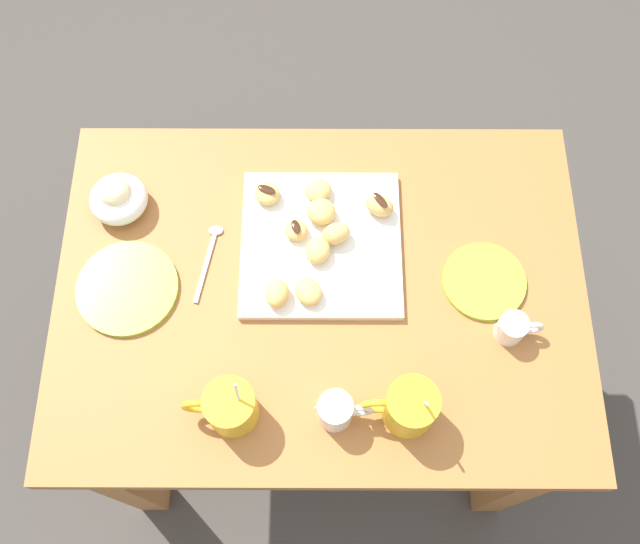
# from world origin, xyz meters

# --- Properties ---
(ground_plane) EXTENTS (8.00, 8.00, 0.00)m
(ground_plane) POSITION_xyz_m (0.00, 0.00, 0.00)
(ground_plane) COLOR #423D38
(dining_table) EXTENTS (0.98, 0.71, 0.74)m
(dining_table) POSITION_xyz_m (0.00, 0.00, 0.59)
(dining_table) COLOR #A36633
(dining_table) RESTS_ON ground_plane
(pastry_plate_square) EXTENTS (0.30, 0.30, 0.02)m
(pastry_plate_square) POSITION_xyz_m (-0.00, -0.09, 0.75)
(pastry_plate_square) COLOR silver
(pastry_plate_square) RESTS_ON dining_table
(coffee_mug_mustard_left) EXTENTS (0.13, 0.09, 0.15)m
(coffee_mug_mustard_left) POSITION_xyz_m (-0.15, 0.23, 0.79)
(coffee_mug_mustard_left) COLOR gold
(coffee_mug_mustard_left) RESTS_ON dining_table
(coffee_mug_mustard_right) EXTENTS (0.13, 0.09, 0.14)m
(coffee_mug_mustard_right) POSITION_xyz_m (0.15, 0.23, 0.79)
(coffee_mug_mustard_right) COLOR gold
(coffee_mug_mustard_right) RESTS_ON dining_table
(cream_pitcher_white) EXTENTS (0.10, 0.06, 0.07)m
(cream_pitcher_white) POSITION_xyz_m (-0.03, 0.23, 0.78)
(cream_pitcher_white) COLOR silver
(cream_pitcher_white) RESTS_ON dining_table
(ice_cream_bowl) EXTENTS (0.11, 0.11, 0.08)m
(ice_cream_bowl) POSITION_xyz_m (0.39, -0.17, 0.78)
(ice_cream_bowl) COLOR silver
(ice_cream_bowl) RESTS_ON dining_table
(chocolate_sauce_pitcher) EXTENTS (0.09, 0.05, 0.06)m
(chocolate_sauce_pitcher) POSITION_xyz_m (-0.34, 0.08, 0.77)
(chocolate_sauce_pitcher) COLOR silver
(chocolate_sauce_pitcher) RESTS_ON dining_table
(saucer_lime_left) EXTENTS (0.19, 0.19, 0.01)m
(saucer_lime_left) POSITION_xyz_m (0.36, -0.00, 0.75)
(saucer_lime_left) COLOR #9EC633
(saucer_lime_left) RESTS_ON dining_table
(saucer_lime_right) EXTENTS (0.15, 0.15, 0.01)m
(saucer_lime_right) POSITION_xyz_m (-0.30, -0.02, 0.75)
(saucer_lime_right) COLOR #9EC633
(saucer_lime_right) RESTS_ON dining_table
(loose_spoon_near_saucer) EXTENTS (0.05, 0.16, 0.01)m
(loose_spoon_near_saucer) POSITION_xyz_m (0.21, -0.07, 0.74)
(loose_spoon_near_saucer) COLOR silver
(loose_spoon_near_saucer) RESTS_ON dining_table
(beignet_0) EXTENTS (0.06, 0.06, 0.03)m
(beignet_0) POSITION_xyz_m (0.01, -0.06, 0.77)
(beignet_0) COLOR #E5B260
(beignet_0) RESTS_ON pastry_plate_square
(beignet_1) EXTENTS (0.07, 0.07, 0.03)m
(beignet_1) POSITION_xyz_m (0.01, -0.19, 0.77)
(beignet_1) COLOR #E5B260
(beignet_1) RESTS_ON pastry_plate_square
(beignet_2) EXTENTS (0.07, 0.07, 0.03)m
(beignet_2) POSITION_xyz_m (0.10, -0.19, 0.77)
(beignet_2) COLOR #E5B260
(beignet_2) RESTS_ON pastry_plate_square
(chocolate_drizzle_2) EXTENTS (0.04, 0.03, 0.00)m
(chocolate_drizzle_2) POSITION_xyz_m (0.10, -0.19, 0.79)
(chocolate_drizzle_2) COLOR #381E11
(chocolate_drizzle_2) RESTS_ON beignet_2
(beignet_3) EXTENTS (0.07, 0.06, 0.04)m
(beignet_3) POSITION_xyz_m (-0.11, -0.16, 0.78)
(beignet_3) COLOR #E5B260
(beignet_3) RESTS_ON pastry_plate_square
(chocolate_drizzle_3) EXTENTS (0.04, 0.04, 0.00)m
(chocolate_drizzle_3) POSITION_xyz_m (-0.11, -0.16, 0.80)
(chocolate_drizzle_3) COLOR #381E11
(chocolate_drizzle_3) RESTS_ON beignet_3
(beignet_4) EXTENTS (0.07, 0.07, 0.03)m
(beignet_4) POSITION_xyz_m (0.02, 0.02, 0.77)
(beignet_4) COLOR #E5B260
(beignet_4) RESTS_ON pastry_plate_square
(beignet_5) EXTENTS (0.06, 0.06, 0.04)m
(beignet_5) POSITION_xyz_m (-0.03, -0.10, 0.78)
(beignet_5) COLOR #E5B260
(beignet_5) RESTS_ON pastry_plate_square
(beignet_6) EXTENTS (0.08, 0.08, 0.04)m
(beignet_6) POSITION_xyz_m (0.00, -0.14, 0.78)
(beignet_6) COLOR #E5B260
(beignet_6) RESTS_ON pastry_plate_square
(beignet_7) EXTENTS (0.05, 0.05, 0.03)m
(beignet_7) POSITION_xyz_m (0.05, -0.11, 0.77)
(beignet_7) COLOR #E5B260
(beignet_7) RESTS_ON pastry_plate_square
(chocolate_drizzle_7) EXTENTS (0.02, 0.03, 0.00)m
(chocolate_drizzle_7) POSITION_xyz_m (0.05, -0.11, 0.79)
(chocolate_drizzle_7) COLOR #381E11
(chocolate_drizzle_7) RESTS_ON beignet_7
(beignet_8) EXTENTS (0.05, 0.06, 0.04)m
(beignet_8) POSITION_xyz_m (0.08, 0.02, 0.78)
(beignet_8) COLOR #E5B260
(beignet_8) RESTS_ON pastry_plate_square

